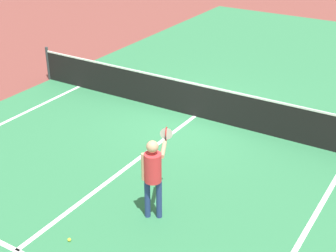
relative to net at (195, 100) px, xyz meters
The scene contains 7 objects.
ground_plane 0.49m from the net, ahead, with size 60.00×60.00×0.00m, color brown.
court_surface_inbounds 0.49m from the net, ahead, with size 10.62×24.40×0.00m, color #2D7247.
line_service_near 6.42m from the net, 90.00° to the right, with size 8.22×0.10×0.01m, color white.
line_center_service 3.24m from the net, 90.00° to the right, with size 0.10×6.40×0.01m, color white.
net is the anchor object (origin of this frame).
player_near 4.58m from the net, 71.05° to the right, with size 0.55×1.17×1.63m.
tennis_ball_mid_court 5.78m from the net, 83.91° to the right, with size 0.07×0.07×0.07m, color #CCE033.
Camera 1 is at (5.74, -10.70, 5.74)m, focal length 52.73 mm.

